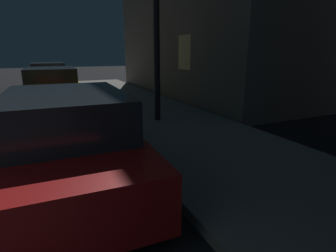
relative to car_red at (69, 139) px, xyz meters
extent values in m
cube|color=maroon|center=(0.00, 0.06, -0.14)|extent=(1.87, 4.29, 0.64)
cube|color=#1E2328|center=(-0.01, -0.17, 0.44)|extent=(1.60, 2.23, 0.56)
cylinder|color=black|center=(-0.83, 1.40, -0.38)|extent=(0.24, 0.67, 0.66)
cylinder|color=black|center=(0.92, 1.34, -0.38)|extent=(0.24, 0.67, 0.66)
cylinder|color=black|center=(0.83, -1.28, -0.38)|extent=(0.24, 0.67, 0.66)
cube|color=gold|center=(0.00, 6.38, -0.14)|extent=(1.99, 4.08, 0.64)
cube|color=#1E2328|center=(0.00, 6.43, 0.44)|extent=(1.71, 2.22, 0.56)
cylinder|color=black|center=(-0.90, 7.65, -0.38)|extent=(0.24, 0.67, 0.66)
cylinder|color=black|center=(0.98, 7.60, -0.38)|extent=(0.24, 0.67, 0.66)
cylinder|color=black|center=(-0.98, 5.16, -0.38)|extent=(0.24, 0.67, 0.66)
cylinder|color=black|center=(0.91, 5.10, -0.38)|extent=(0.24, 0.67, 0.66)
cube|color=#B7B7BF|center=(0.00, 12.12, -0.14)|extent=(1.89, 4.49, 0.64)
cube|color=#1E2328|center=(0.00, 11.99, 0.44)|extent=(1.65, 2.35, 0.56)
cylinder|color=black|center=(-0.94, 13.50, -0.38)|extent=(0.23, 0.66, 0.66)
cylinder|color=black|center=(0.91, 13.52, -0.38)|extent=(0.23, 0.66, 0.66)
cylinder|color=black|center=(-0.91, 10.73, -0.38)|extent=(0.23, 0.66, 0.66)
cylinder|color=black|center=(0.95, 10.75, -0.38)|extent=(0.23, 0.66, 0.66)
cylinder|color=black|center=(2.51, 2.59, 2.20)|extent=(0.16, 0.16, 5.52)
cube|color=#F2D17F|center=(4.47, 4.68, 1.24)|extent=(0.06, 0.90, 1.20)
camera|label=1|loc=(-0.22, -3.98, 1.23)|focal=28.14mm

